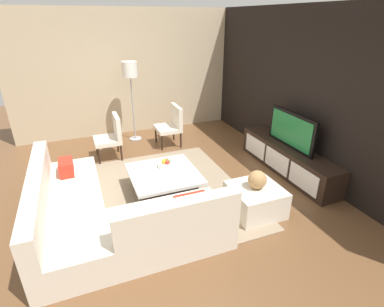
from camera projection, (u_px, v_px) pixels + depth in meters
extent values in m
plane|color=brown|center=(160.00, 197.00, 4.68)|extent=(14.00, 14.00, 0.00)
cube|color=black|center=(311.00, 95.00, 4.99)|extent=(6.40, 0.12, 2.80)
cube|color=#C6B28E|center=(128.00, 74.00, 6.86)|extent=(0.12, 5.20, 2.80)
cube|color=gray|center=(159.00, 194.00, 4.76)|extent=(2.97, 2.65, 0.01)
cube|color=black|center=(287.00, 159.00, 5.38)|extent=(2.28, 0.46, 0.50)
cube|color=white|center=(255.00, 147.00, 5.89)|extent=(0.64, 0.01, 0.35)
cube|color=white|center=(276.00, 161.00, 5.30)|extent=(0.64, 0.01, 0.35)
cube|color=white|center=(303.00, 179.00, 4.71)|extent=(0.64, 0.01, 0.35)
cube|color=black|center=(292.00, 130.00, 5.14)|extent=(1.15, 0.05, 0.62)
cube|color=#1E7238|center=(290.00, 130.00, 5.13)|extent=(1.03, 0.01, 0.52)
cube|color=beige|center=(71.00, 212.00, 3.99)|extent=(2.50, 0.85, 0.41)
cube|color=beige|center=(37.00, 191.00, 3.71)|extent=(2.50, 0.18, 0.40)
cube|color=beige|center=(171.00, 228.00, 3.68)|extent=(0.85, 1.44, 0.41)
cube|color=beige|center=(179.00, 217.00, 3.23)|extent=(0.18, 1.44, 0.40)
cube|color=red|center=(66.00, 167.00, 4.49)|extent=(0.36, 0.20, 0.22)
cube|color=red|center=(197.00, 207.00, 3.70)|extent=(0.60, 0.44, 0.06)
cube|color=black|center=(164.00, 184.00, 4.73)|extent=(0.86, 0.83, 0.33)
cube|color=white|center=(164.00, 174.00, 4.65)|extent=(1.07, 1.04, 0.05)
cylinder|color=black|center=(96.00, 146.00, 6.05)|extent=(0.04, 0.04, 0.38)
cylinder|color=black|center=(99.00, 155.00, 5.65)|extent=(0.04, 0.04, 0.38)
cylinder|color=black|center=(118.00, 143.00, 6.19)|extent=(0.04, 0.04, 0.38)
cylinder|color=black|center=(121.00, 152.00, 5.80)|extent=(0.04, 0.04, 0.38)
cube|color=beige|center=(107.00, 140.00, 5.84)|extent=(0.55, 0.51, 0.08)
cube|color=beige|center=(117.00, 126.00, 5.80)|extent=(0.55, 0.08, 0.45)
cylinder|color=#A5A5AA|center=(136.00, 139.00, 6.91)|extent=(0.28, 0.28, 0.02)
cylinder|color=#A5A5AA|center=(133.00, 109.00, 6.61)|extent=(0.03, 0.03, 1.40)
cylinder|color=white|center=(130.00, 69.00, 6.25)|extent=(0.33, 0.33, 0.32)
cube|color=beige|center=(255.00, 200.00, 4.27)|extent=(0.70, 0.70, 0.40)
cylinder|color=silver|center=(166.00, 164.00, 4.81)|extent=(0.28, 0.28, 0.07)
sphere|color=#B23326|center=(167.00, 163.00, 4.75)|extent=(0.08, 0.08, 0.08)
sphere|color=#4C8C33|center=(168.00, 162.00, 4.79)|extent=(0.08, 0.08, 0.08)
sphere|color=#B23326|center=(167.00, 161.00, 4.81)|extent=(0.08, 0.08, 0.08)
sphere|color=gold|center=(165.00, 161.00, 4.81)|extent=(0.08, 0.08, 0.08)
sphere|color=gold|center=(164.00, 162.00, 4.77)|extent=(0.08, 0.08, 0.08)
cylinder|color=black|center=(156.00, 134.00, 6.68)|extent=(0.04, 0.04, 0.38)
cylinder|color=black|center=(162.00, 142.00, 6.26)|extent=(0.04, 0.04, 0.38)
cylinder|color=black|center=(174.00, 132.00, 6.82)|extent=(0.04, 0.04, 0.38)
cylinder|color=black|center=(181.00, 139.00, 6.40)|extent=(0.04, 0.04, 0.38)
cube|color=beige|center=(168.00, 129.00, 6.46)|extent=(0.57, 0.50, 0.08)
cube|color=beige|center=(177.00, 116.00, 6.42)|extent=(0.57, 0.08, 0.45)
sphere|color=#AD8451|center=(257.00, 180.00, 4.13)|extent=(0.26, 0.26, 0.26)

